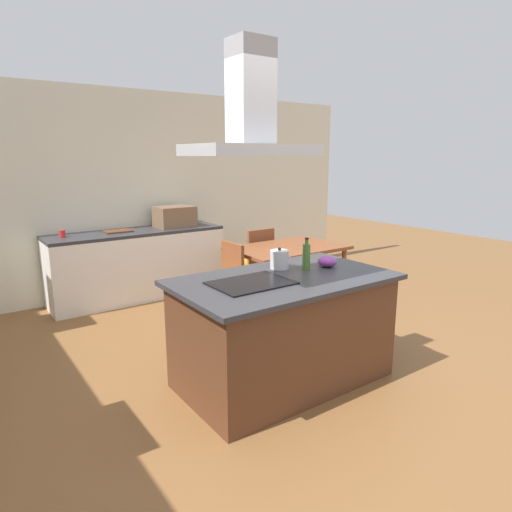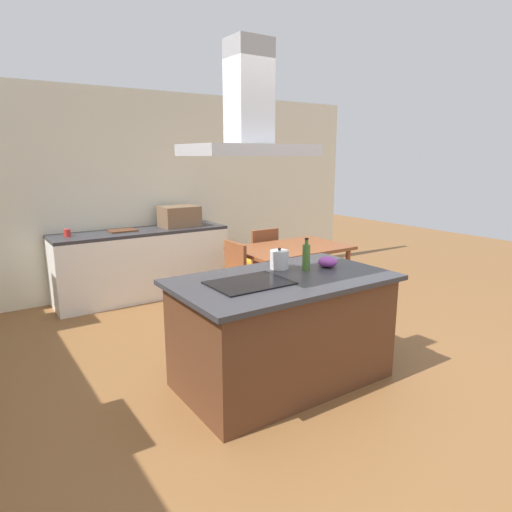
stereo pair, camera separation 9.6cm
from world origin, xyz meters
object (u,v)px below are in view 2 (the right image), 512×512
Objects in this scene: coffee_mug_red at (67,233)px; dining_table at (291,253)px; chair_at_left_end at (228,276)px; tea_kettle at (279,259)px; range_hood at (249,119)px; countertop_microwave at (179,216)px; mixing_bowl at (328,262)px; olive_oil_bottle at (306,257)px; cutting_board at (123,231)px; cooktop at (249,283)px; chair_facing_back_wall at (261,256)px.

dining_table is at bearing -31.31° from coffee_mug_red.
dining_table is 0.93m from chair_at_left_end.
tea_kettle is 1.24m from range_hood.
countertop_microwave is at bearing 122.28° from dining_table.
mixing_bowl is 1.87× the size of coffee_mug_red.
olive_oil_bottle is 1.65× the size of mixing_bowl.
coffee_mug_red is 0.67m from cutting_board.
tea_kettle is at bearing -99.79° from chair_at_left_end.
cooktop is at bearing -76.34° from coffee_mug_red.
tea_kettle is at bearing 27.82° from range_hood.
mixing_bowl is 0.19× the size of chair_facing_back_wall.
coffee_mug_red is at bearing 103.66° from range_hood.
cooktop is 2.93m from cutting_board.
cutting_board is at bearing 139.12° from dining_table.
tea_kettle is at bearing -120.44° from chair_facing_back_wall.
dining_table is at bearing -57.72° from countertop_microwave.
chair_facing_back_wall is (-0.00, 0.67, -0.16)m from dining_table.
coffee_mug_red is 0.10× the size of chair_at_left_end.
mixing_bowl reaches higher than chair_facing_back_wall.
tea_kettle is 0.43× the size of countertop_microwave.
countertop_microwave is 1.47× the size of cutting_board.
coffee_mug_red is (-0.71, 2.92, 0.04)m from cooktop.
cooktop is at bearing -136.69° from dining_table.
chair_facing_back_wall is at bearing 53.63° from cooktop.
dining_table is at bearing 55.71° from olive_oil_bottle.
olive_oil_bottle reaches higher than chair_facing_back_wall.
cutting_board is 3.16m from range_hood.
coffee_mug_red is at bearing 113.82° from tea_kettle.
chair_at_left_end is (0.72, -1.42, -0.40)m from cutting_board.
coffee_mug_red is (-1.18, 2.67, -0.04)m from tea_kettle.
cooktop is 2.16× the size of olive_oil_bottle.
chair_facing_back_wall is at bearing 36.01° from chair_at_left_end.
tea_kettle reaches higher than cooktop.
cooktop is 3.57× the size of mixing_bowl.
cooktop is at bearing -104.37° from countertop_microwave.
chair_facing_back_wall is 0.99× the size of range_hood.
tea_kettle is 2.92m from coffee_mug_red.
dining_table is at bearing 0.00° from chair_at_left_end.
mixing_bowl is (0.85, 0.05, 0.04)m from cooktop.
cutting_board is 1.85m from chair_facing_back_wall.
countertop_microwave is 0.56× the size of range_hood.
olive_oil_bottle is 3.14m from coffee_mug_red.
chair_facing_back_wall is (0.75, 2.12, -0.44)m from mixing_bowl.
range_hood is at bearing -89.29° from cutting_board.
tea_kettle is at bearing 153.12° from mixing_bowl.
olive_oil_bottle reaches higher than cutting_board.
mixing_bowl reaches higher than chair_at_left_end.
olive_oil_bottle is at bearing -47.19° from tea_kettle.
cutting_board is at bearing 155.31° from chair_facing_back_wall.
cutting_board is at bearing 1.09° from coffee_mug_red.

